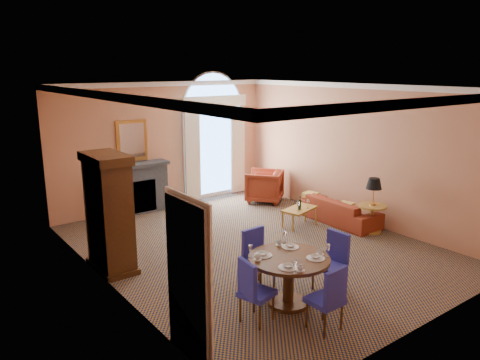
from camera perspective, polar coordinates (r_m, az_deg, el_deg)
ground at (r=9.61m, az=1.81°, el=-8.12°), size 7.50×7.50×0.00m
room_envelope at (r=9.49m, az=-0.73°, el=7.28°), size 6.04×7.52×3.45m
armoire at (r=8.58m, az=-15.66°, el=-4.11°), size 0.61×1.08×2.12m
dining_table at (r=7.24m, az=5.97°, el=-10.80°), size 1.24×1.24×0.98m
dining_chair_north at (r=7.82m, az=2.02°, el=-9.01°), size 0.49×0.49×0.97m
dining_chair_south at (r=6.63m, az=10.89°, el=-13.63°), size 0.45×0.47×0.97m
dining_chair_east at (r=7.84m, az=11.27°, el=-9.23°), size 0.46×0.45×0.97m
dining_chair_west at (r=6.72m, az=1.52°, el=-12.97°), size 0.53×0.53×0.97m
sofa at (r=11.20m, az=12.04°, el=-3.64°), size 0.83×2.01×0.58m
armchair at (r=12.62m, az=2.98°, el=-0.75°), size 1.30×1.31×0.86m
coffee_table at (r=10.72m, az=7.31°, el=-3.59°), size 0.95×0.68×0.74m
side_table at (r=10.59m, az=15.90°, el=-2.27°), size 0.62×0.62×1.20m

